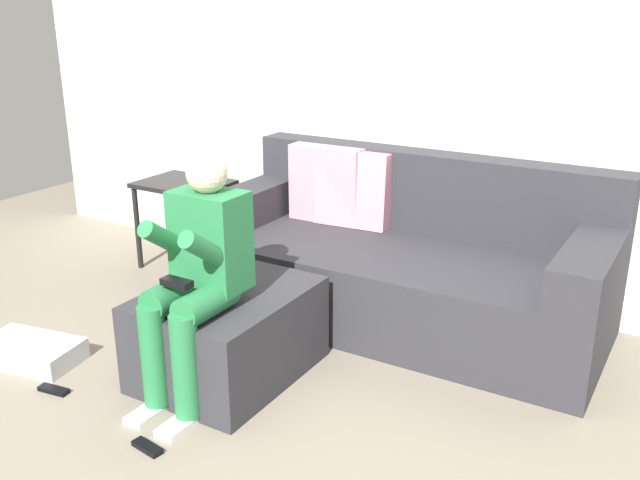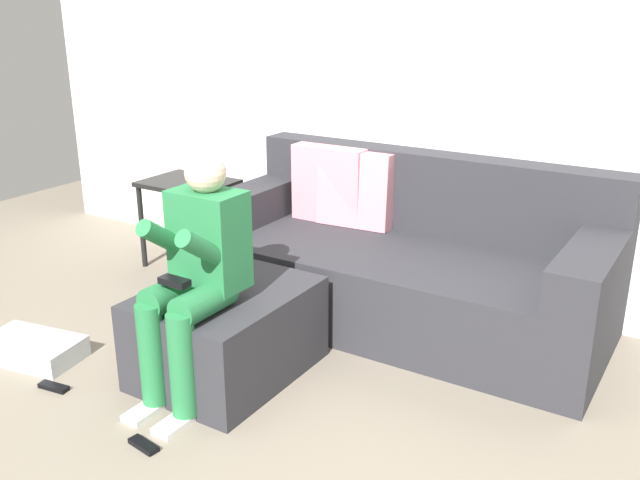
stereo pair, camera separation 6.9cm
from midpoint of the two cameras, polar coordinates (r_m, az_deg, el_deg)
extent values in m
cube|color=white|center=(4.19, 9.93, 12.59)|extent=(6.27, 0.10, 2.56)
cube|color=#2D2D33|center=(3.94, 7.05, -3.69)|extent=(2.24, 0.98, 0.44)
cube|color=#2D2D33|center=(4.13, 9.61, 3.89)|extent=(2.24, 0.20, 0.46)
cube|color=#2D2D33|center=(4.32, -4.86, 3.03)|extent=(0.24, 0.98, 0.21)
cube|color=#2D2D33|center=(3.56, 21.98, -1.92)|extent=(0.24, 0.98, 0.21)
cube|color=pink|center=(4.24, 1.19, 4.57)|extent=(0.47, 0.13, 0.47)
cube|color=pink|center=(4.16, 3.35, 4.17)|extent=(0.46, 0.17, 0.46)
cube|color=#2D2D33|center=(3.41, -7.03, -7.51)|extent=(0.65, 0.82, 0.43)
cube|color=#26723F|center=(3.14, -8.46, 0.08)|extent=(0.33, 0.21, 0.45)
sphere|color=beige|center=(3.05, -8.74, 5.49)|extent=(0.18, 0.18, 0.18)
cylinder|color=#26723F|center=(3.17, -11.32, -4.24)|extent=(0.14, 0.31, 0.14)
cylinder|color=#26723F|center=(3.17, -12.97, -9.10)|extent=(0.12, 0.12, 0.47)
cube|color=white|center=(3.26, -13.39, -13.40)|extent=(0.10, 0.22, 0.03)
cylinder|color=#26723F|center=(3.12, -11.60, -0.09)|extent=(0.08, 0.34, 0.27)
cylinder|color=#26723F|center=(3.06, -8.85, -4.98)|extent=(0.14, 0.31, 0.14)
cylinder|color=#26723F|center=(3.06, -10.53, -10.02)|extent=(0.12, 0.12, 0.47)
cube|color=white|center=(3.15, -11.00, -14.45)|extent=(0.10, 0.22, 0.03)
cylinder|color=#26723F|center=(2.97, -8.38, -1.02)|extent=(0.08, 0.36, 0.28)
cube|color=black|center=(3.02, -11.20, -3.36)|extent=(0.14, 0.06, 0.03)
cube|color=silver|center=(3.86, -21.99, -8.24)|extent=(0.54, 0.36, 0.11)
cube|color=black|center=(4.72, -10.37, 4.60)|extent=(0.58, 0.45, 0.03)
cylinder|color=black|center=(4.84, -13.98, 1.04)|extent=(0.04, 0.04, 0.56)
cylinder|color=black|center=(4.50, -9.35, -0.02)|extent=(0.04, 0.04, 0.56)
cylinder|color=black|center=(5.11, -10.87, 2.22)|extent=(0.04, 0.04, 0.56)
cylinder|color=black|center=(4.78, -6.28, 1.29)|extent=(0.04, 0.04, 0.56)
cube|color=black|center=(3.05, -13.60, -16.01)|extent=(0.15, 0.07, 0.02)
cube|color=black|center=(3.57, -20.44, -11.21)|extent=(0.16, 0.07, 0.02)
camera|label=1|loc=(0.03, -89.44, 0.19)|focal=39.08mm
camera|label=2|loc=(0.03, 90.56, -0.19)|focal=39.08mm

